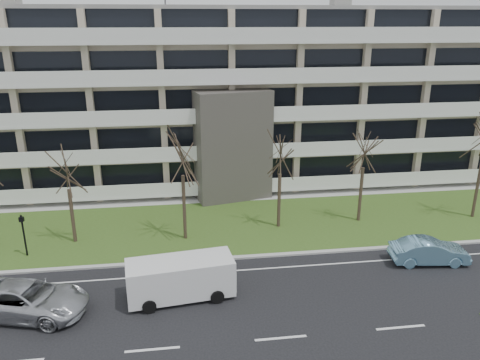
{
  "coord_description": "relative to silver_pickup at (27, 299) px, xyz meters",
  "views": [
    {
      "loc": [
        -4.4,
        -18.03,
        14.35
      ],
      "look_at": [
        -0.59,
        10.0,
        4.53
      ],
      "focal_mm": 35.0,
      "sensor_mm": 36.0,
      "label": 1
    }
  ],
  "objects": [
    {
      "name": "ground",
      "position": [
        12.37,
        -3.63,
        -0.85
      ],
      "size": [
        160.0,
        160.0,
        0.0
      ],
      "primitive_type": "plane",
      "color": "black",
      "rests_on": "ground"
    },
    {
      "name": "grass_verge",
      "position": [
        12.37,
        9.37,
        -0.82
      ],
      "size": [
        90.0,
        10.0,
        0.06
      ],
      "primitive_type": "cube",
      "color": "#35531B",
      "rests_on": "ground"
    },
    {
      "name": "curb",
      "position": [
        12.37,
        4.37,
        -0.79
      ],
      "size": [
        90.0,
        0.35,
        0.12
      ],
      "primitive_type": "cube",
      "color": "#B2B2AD",
      "rests_on": "ground"
    },
    {
      "name": "sidewalk",
      "position": [
        12.37,
        14.87,
        -0.81
      ],
      "size": [
        90.0,
        2.0,
        0.08
      ],
      "primitive_type": "cube",
      "color": "#B2B2AD",
      "rests_on": "ground"
    },
    {
      "name": "lane_edge_line",
      "position": [
        12.37,
        2.87,
        -0.85
      ],
      "size": [
        90.0,
        0.12,
        0.01
      ],
      "primitive_type": "cube",
      "color": "white",
      "rests_on": "ground"
    },
    {
      "name": "apartment_building",
      "position": [
        12.37,
        21.69,
        6.76
      ],
      "size": [
        60.5,
        15.1,
        18.75
      ],
      "color": "beige",
      "rests_on": "ground"
    },
    {
      "name": "silver_pickup",
      "position": [
        0.0,
        0.0,
        0.0
      ],
      "size": [
        6.65,
        4.3,
        1.71
      ],
      "primitive_type": "imported",
      "rotation": [
        0.0,
        0.0,
        1.31
      ],
      "color": "silver",
      "rests_on": "ground"
    },
    {
      "name": "blue_sedan",
      "position": [
        22.97,
        2.25,
        -0.08
      ],
      "size": [
        4.85,
        2.14,
        1.55
      ],
      "primitive_type": "imported",
      "rotation": [
        0.0,
        0.0,
        1.46
      ],
      "color": "#7DB7D9",
      "rests_on": "ground"
    },
    {
      "name": "white_van",
      "position": [
        7.84,
        0.52,
        0.46
      ],
      "size": [
        5.88,
        2.85,
        2.2
      ],
      "rotation": [
        0.0,
        0.0,
        0.12
      ],
      "color": "white",
      "rests_on": "ground"
    },
    {
      "name": "pedestrian_signal",
      "position": [
        -1.88,
        6.46,
        0.96
      ],
      "size": [
        0.31,
        0.27,
        2.84
      ],
      "rotation": [
        0.0,
        0.0,
        -0.25
      ],
      "color": "black",
      "rests_on": "ground"
    },
    {
      "name": "tree_2",
      "position": [
        0.77,
        8.11,
        4.43
      ],
      "size": [
        3.4,
        3.4,
        6.8
      ],
      "color": "#382B21",
      "rests_on": "ground"
    },
    {
      "name": "tree_3",
      "position": [
        8.17,
        7.61,
        5.52
      ],
      "size": [
        4.1,
        4.1,
        8.19
      ],
      "color": "#382B21",
      "rests_on": "ground"
    },
    {
      "name": "tree_4",
      "position": [
        14.9,
        8.64,
        4.77
      ],
      "size": [
        3.61,
        3.61,
        7.23
      ],
      "color": "#382B21",
      "rests_on": "ground"
    },
    {
      "name": "tree_5",
      "position": [
        21.05,
        8.88,
        4.95
      ],
      "size": [
        3.73,
        3.73,
        7.46
      ],
      "color": "#382B21",
      "rests_on": "ground"
    }
  ]
}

